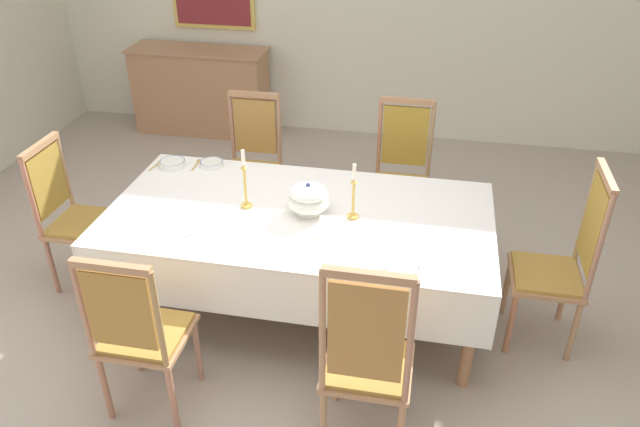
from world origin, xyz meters
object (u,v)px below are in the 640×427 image
chair_north_b (402,172)px  chair_south_a (139,331)px  chair_south_b (367,358)px  sideboard (201,91)px  bowl_near_left (172,163)px  bowl_far_left (402,269)px  chair_head_east (562,261)px  spoon_primary (159,163)px  soup_tureen (308,199)px  chair_head_west (73,213)px  candlestick_east (353,197)px  candlestick_west (245,184)px  bowl_near_right (212,163)px  dining_table (299,222)px  chair_north_a (252,161)px  spoon_secondary (198,162)px

chair_north_b → chair_south_a: bearing=59.9°
chair_south_b → sideboard: chair_south_b is taller
chair_south_b → bowl_near_left: chair_south_b is taller
bowl_far_left → chair_head_east: bearing=28.9°
chair_south_a → spoon_primary: (-0.52, 1.48, 0.20)m
soup_tureen → sideboard: bearing=122.8°
chair_head_east → bowl_near_left: bearing=80.4°
chair_head_west → candlestick_east: size_ratio=2.91×
candlestick_west → bowl_near_left: bearing=146.9°
chair_south_b → bowl_near_right: chair_south_b is taller
chair_head_west → soup_tureen: chair_head_west is taller
candlestick_west → sideboard: size_ratio=0.27×
chair_head_west → spoon_primary: (0.45, 0.47, 0.20)m
chair_north_b → spoon_primary: chair_north_b is taller
chair_north_b → chair_head_west: chair_north_b is taller
chair_south_a → bowl_far_left: chair_south_a is taller
dining_table → bowl_near_right: (-0.75, 0.51, 0.09)m
chair_north_a → chair_head_east: (2.21, -1.02, 0.03)m
dining_table → chair_north_a: 1.19m
bowl_near_right → spoon_primary: 0.39m
chair_south_b → chair_head_west: 2.38m
chair_head_west → spoon_primary: size_ratio=5.95×
chair_head_west → candlestick_west: bearing=90.0°
chair_head_west → bowl_far_left: bearing=77.4°
chair_south_a → chair_north_a: 2.03m
candlestick_west → bowl_near_left: candlestick_west is taller
candlestick_east → bowl_far_left: bearing=-56.1°
dining_table → chair_north_b: (0.57, 1.02, -0.10)m
spoon_primary → spoon_secondary: same height
chair_north_a → chair_north_b: bearing=-179.9°
dining_table → bowl_near_right: bearing=145.9°
chair_south_b → candlestick_west: chair_south_b is taller
chair_south_b → chair_head_east: 1.45m
chair_south_b → chair_head_west: (-2.15, 1.02, -0.04)m
chair_south_b → bowl_near_right: bearing=130.7°
candlestick_west → chair_south_b: bearing=-48.5°
candlestick_east → spoon_secondary: bearing=156.1°
chair_south_a → candlestick_west: (0.28, 1.01, 0.35)m
chair_north_a → spoon_primary: (-0.52, -0.55, 0.19)m
soup_tureen → spoon_secondary: bearing=150.1°
bowl_near_right → spoon_primary: bowl_near_right is taller
chair_south_a → spoon_primary: bearing=109.5°
candlestick_east → bowl_far_left: (0.34, -0.51, -0.12)m
dining_table → bowl_near_right: 0.91m
chair_head_east → spoon_primary: bearing=80.2°
bowl_far_left → sideboard: (-2.39, 3.25, -0.31)m
candlestick_west → spoon_primary: size_ratio=2.20×
chair_head_west → chair_north_b: bearing=115.3°
dining_table → candlestick_east: bearing=0.0°
candlestick_east → spoon_secondary: 1.33m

